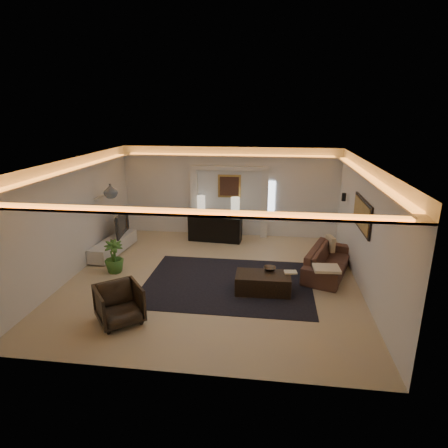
# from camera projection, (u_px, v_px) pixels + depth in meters

# --- Properties ---
(floor) EXTENTS (7.00, 7.00, 0.00)m
(floor) POSITION_uv_depth(u_px,v_px,m) (213.00, 279.00, 9.29)
(floor) COLOR tan
(floor) RESTS_ON ground
(ceiling) EXTENTS (7.00, 7.00, 0.00)m
(ceiling) POSITION_uv_depth(u_px,v_px,m) (212.00, 162.00, 8.44)
(ceiling) COLOR white
(ceiling) RESTS_ON ground
(wall_back) EXTENTS (7.00, 0.00, 7.00)m
(wall_back) POSITION_uv_depth(u_px,v_px,m) (229.00, 192.00, 12.19)
(wall_back) COLOR white
(wall_back) RESTS_ON ground
(wall_front) EXTENTS (7.00, 0.00, 7.00)m
(wall_front) POSITION_uv_depth(u_px,v_px,m) (175.00, 291.00, 5.55)
(wall_front) COLOR white
(wall_front) RESTS_ON ground
(wall_left) EXTENTS (0.00, 7.00, 7.00)m
(wall_left) POSITION_uv_depth(u_px,v_px,m) (74.00, 218.00, 9.30)
(wall_left) COLOR white
(wall_left) RESTS_ON ground
(wall_right) EXTENTS (0.00, 7.00, 7.00)m
(wall_right) POSITION_uv_depth(u_px,v_px,m) (365.00, 229.00, 8.43)
(wall_right) COLOR white
(wall_right) RESTS_ON ground
(cove_soffit) EXTENTS (7.00, 7.00, 0.04)m
(cove_soffit) POSITION_uv_depth(u_px,v_px,m) (212.00, 174.00, 8.53)
(cove_soffit) COLOR silver
(cove_soffit) RESTS_ON ceiling
(daylight_slit) EXTENTS (0.25, 0.03, 1.00)m
(daylight_slit) POSITION_uv_depth(u_px,v_px,m) (271.00, 196.00, 12.03)
(daylight_slit) COLOR white
(daylight_slit) RESTS_ON wall_back
(area_rug) EXTENTS (4.00, 3.00, 0.01)m
(area_rug) POSITION_uv_depth(u_px,v_px,m) (228.00, 283.00, 9.05)
(area_rug) COLOR black
(area_rug) RESTS_ON ground
(pilaster_left) EXTENTS (0.22, 0.20, 2.20)m
(pilaster_left) POSITION_uv_depth(u_px,v_px,m) (194.00, 202.00, 12.34)
(pilaster_left) COLOR silver
(pilaster_left) RESTS_ON ground
(pilaster_right) EXTENTS (0.22, 0.20, 2.20)m
(pilaster_right) POSITION_uv_depth(u_px,v_px,m) (264.00, 204.00, 12.05)
(pilaster_right) COLOR silver
(pilaster_right) RESTS_ON ground
(alcove_header) EXTENTS (2.52, 0.20, 0.12)m
(alcove_header) POSITION_uv_depth(u_px,v_px,m) (229.00, 168.00, 11.86)
(alcove_header) COLOR silver
(alcove_header) RESTS_ON wall_back
(painting_frame) EXTENTS (0.74, 0.04, 0.74)m
(painting_frame) POSITION_uv_depth(u_px,v_px,m) (229.00, 186.00, 12.10)
(painting_frame) COLOR tan
(painting_frame) RESTS_ON wall_back
(painting_canvas) EXTENTS (0.62, 0.02, 0.62)m
(painting_canvas) POSITION_uv_depth(u_px,v_px,m) (229.00, 186.00, 12.08)
(painting_canvas) COLOR #4C2D1E
(painting_canvas) RESTS_ON wall_back
(art_panel_frame) EXTENTS (0.04, 1.64, 0.74)m
(art_panel_frame) POSITION_uv_depth(u_px,v_px,m) (362.00, 215.00, 8.65)
(art_panel_frame) COLOR black
(art_panel_frame) RESTS_ON wall_right
(art_panel_gold) EXTENTS (0.02, 1.50, 0.62)m
(art_panel_gold) POSITION_uv_depth(u_px,v_px,m) (361.00, 215.00, 8.65)
(art_panel_gold) COLOR tan
(art_panel_gold) RESTS_ON wall_right
(wall_sconce) EXTENTS (0.12, 0.12, 0.22)m
(wall_sconce) POSITION_uv_depth(u_px,v_px,m) (344.00, 197.00, 10.47)
(wall_sconce) COLOR black
(wall_sconce) RESTS_ON wall_right
(wall_niche) EXTENTS (0.10, 0.55, 0.04)m
(wall_niche) POSITION_uv_depth(u_px,v_px,m) (100.00, 197.00, 10.56)
(wall_niche) COLOR silver
(wall_niche) RESTS_ON wall_left
(console) EXTENTS (1.70, 0.65, 0.83)m
(console) POSITION_uv_depth(u_px,v_px,m) (215.00, 228.00, 11.92)
(console) COLOR black
(console) RESTS_ON ground
(lamp_left) EXTENTS (0.30, 0.30, 0.57)m
(lamp_left) POSITION_uv_depth(u_px,v_px,m) (201.00, 205.00, 12.02)
(lamp_left) COLOR beige
(lamp_left) RESTS_ON console
(lamp_right) EXTENTS (0.34, 0.34, 0.60)m
(lamp_right) POSITION_uv_depth(u_px,v_px,m) (235.00, 208.00, 11.67)
(lamp_right) COLOR #EBE6C0
(lamp_right) RESTS_ON console
(media_ledge) EXTENTS (0.68, 2.08, 0.38)m
(media_ledge) POSITION_uv_depth(u_px,v_px,m) (114.00, 246.00, 10.91)
(media_ledge) COLOR silver
(media_ledge) RESTS_ON ground
(tv) EXTENTS (1.20, 0.29, 0.68)m
(tv) POSITION_uv_depth(u_px,v_px,m) (118.00, 223.00, 11.17)
(tv) COLOR black
(tv) RESTS_ON media_ledge
(figurine) EXTENTS (0.16, 0.16, 0.40)m
(figurine) POSITION_uv_depth(u_px,v_px,m) (125.00, 223.00, 11.69)
(figurine) COLOR black
(figurine) RESTS_ON media_ledge
(ginger_jar) EXTENTS (0.41, 0.41, 0.40)m
(ginger_jar) POSITION_uv_depth(u_px,v_px,m) (111.00, 191.00, 10.35)
(ginger_jar) COLOR #4F5C62
(ginger_jar) RESTS_ON wall_niche
(plant) EXTENTS (0.66, 0.66, 0.85)m
(plant) POSITION_uv_depth(u_px,v_px,m) (114.00, 257.00, 9.56)
(plant) COLOR #386925
(plant) RESTS_ON ground
(sofa) EXTENTS (2.39, 1.55, 0.65)m
(sofa) POSITION_uv_depth(u_px,v_px,m) (328.00, 261.00, 9.57)
(sofa) COLOR black
(sofa) RESTS_ON ground
(throw_blanket) EXTENTS (0.62, 0.52, 0.06)m
(throw_blanket) POSITION_uv_depth(u_px,v_px,m) (326.00, 268.00, 8.54)
(throw_blanket) COLOR white
(throw_blanket) RESTS_ON sofa
(throw_pillow) EXTENTS (0.22, 0.42, 0.40)m
(throw_pillow) POSITION_uv_depth(u_px,v_px,m) (330.00, 244.00, 10.13)
(throw_pillow) COLOR #C8B388
(throw_pillow) RESTS_ON sofa
(coffee_table) EXTENTS (1.26, 0.70, 0.46)m
(coffee_table) POSITION_uv_depth(u_px,v_px,m) (263.00, 284.00, 8.57)
(coffee_table) COLOR black
(coffee_table) RESTS_ON ground
(bowl) EXTENTS (0.30, 0.30, 0.07)m
(bowl) POSITION_uv_depth(u_px,v_px,m) (270.00, 270.00, 8.74)
(bowl) COLOR #423324
(bowl) RESTS_ON coffee_table
(magazine) EXTENTS (0.31, 0.24, 0.03)m
(magazine) POSITION_uv_depth(u_px,v_px,m) (290.00, 273.00, 8.59)
(magazine) COLOR beige
(magazine) RESTS_ON coffee_table
(armchair) EXTENTS (1.17, 1.17, 0.77)m
(armchair) POSITION_uv_depth(u_px,v_px,m) (119.00, 304.00, 7.31)
(armchair) COLOR black
(armchair) RESTS_ON ground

